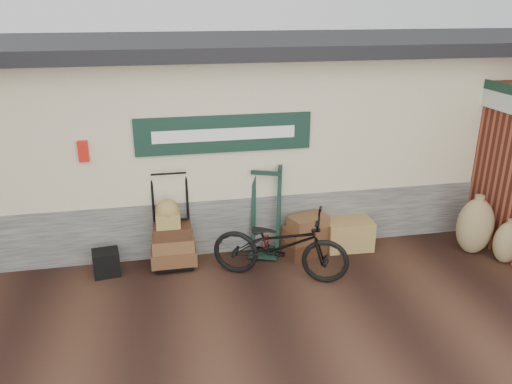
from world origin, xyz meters
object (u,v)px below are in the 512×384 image
wicker_hamper (348,234)px  bicycle (280,241)px  black_trunk (106,263)px  porter_trolley (171,212)px  green_barrow (266,211)px  suitcase_stack (306,235)px

wicker_hamper → bicycle: bicycle is taller
black_trunk → bicycle: bicycle is taller
porter_trolley → bicycle: bearing=-27.0°
wicker_hamper → porter_trolley: bearing=178.2°
green_barrow → suitcase_stack: size_ratio=1.97×
green_barrow → black_trunk: size_ratio=3.82×
porter_trolley → black_trunk: size_ratio=4.36×
porter_trolley → bicycle: porter_trolley is taller
porter_trolley → green_barrow: bearing=0.4°
wicker_hamper → bicycle: (-1.31, -0.69, 0.33)m
suitcase_stack → black_trunk: suitcase_stack is taller
green_barrow → bicycle: green_barrow is taller
porter_trolley → bicycle: (1.49, -0.78, -0.24)m
wicker_hamper → black_trunk: wicker_hamper is taller
suitcase_stack → bicycle: size_ratio=0.37×
suitcase_stack → wicker_hamper: bearing=4.0°
suitcase_stack → wicker_hamper: 0.74m
green_barrow → suitcase_stack: 0.75m
suitcase_stack → bicycle: bicycle is taller
porter_trolley → green_barrow: porter_trolley is taller
green_barrow → bicycle: bearing=-65.5°
wicker_hamper → suitcase_stack: bearing=-176.0°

